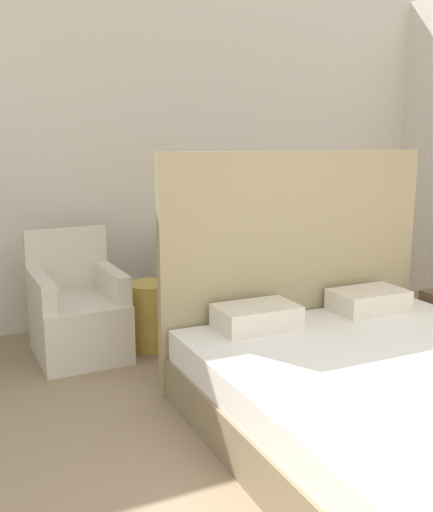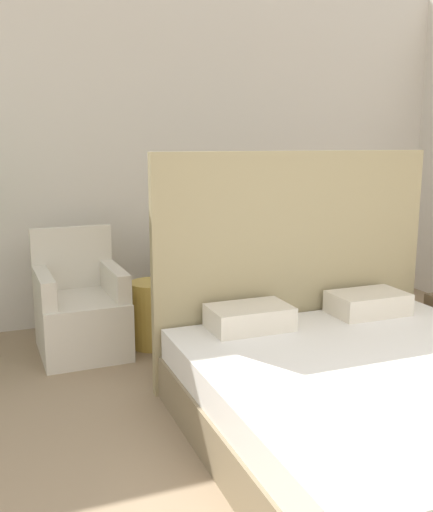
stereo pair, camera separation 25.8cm
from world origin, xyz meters
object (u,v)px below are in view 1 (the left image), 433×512
object	(u,v)px
armchair_near_window_right	(211,301)
side_table	(151,315)
armchair_near_window_left	(78,318)
bed	(387,383)

from	to	relation	value
armchair_near_window_right	side_table	bearing A→B (deg)	-166.29
armchair_near_window_left	armchair_near_window_right	size ratio (longest dim) A/B	1.00
bed	armchair_near_window_left	bearing A→B (deg)	124.58
bed	side_table	distance (m)	1.90
armchair_near_window_left	armchair_near_window_right	distance (m)	1.06
armchair_near_window_right	side_table	size ratio (longest dim) A/B	1.79
armchair_near_window_left	side_table	xyz separation A→B (m)	(0.53, -0.07, -0.03)
bed	side_table	xyz separation A→B (m)	(-0.73, 1.75, -0.02)
armchair_near_window_left	side_table	bearing A→B (deg)	-9.67
bed	armchair_near_window_right	distance (m)	1.84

